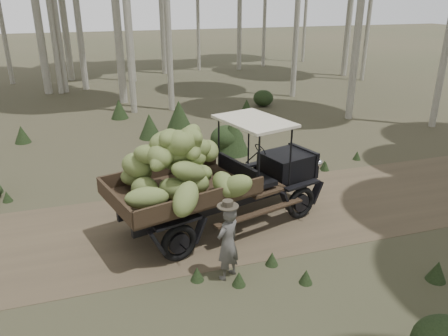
{
  "coord_description": "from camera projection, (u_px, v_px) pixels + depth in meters",
  "views": [
    {
      "loc": [
        -2.52,
        -9.14,
        5.24
      ],
      "look_at": [
        0.36,
        -0.1,
        1.43
      ],
      "focal_mm": 35.0,
      "sensor_mm": 36.0,
      "label": 1
    }
  ],
  "objects": [
    {
      "name": "ground",
      "position": [
        209.0,
        222.0,
        10.74
      ],
      "size": [
        120.0,
        120.0,
        0.0
      ],
      "primitive_type": "plane",
      "color": "#473D2B",
      "rests_on": "ground"
    },
    {
      "name": "dirt_track",
      "position": [
        209.0,
        222.0,
        10.74
      ],
      "size": [
        70.0,
        4.0,
        0.01
      ],
      "primitive_type": "cube",
      "color": "brown",
      "rests_on": "ground"
    },
    {
      "name": "banana_truck",
      "position": [
        198.0,
        167.0,
        9.79
      ],
      "size": [
        5.63,
        3.45,
        2.73
      ],
      "rotation": [
        0.0,
        0.0,
        0.27
      ],
      "color": "black",
      "rests_on": "ground"
    },
    {
      "name": "farmer",
      "position": [
        228.0,
        242.0,
        8.38
      ],
      "size": [
        0.67,
        0.61,
        1.68
      ],
      "rotation": [
        0.0,
        0.0,
        3.69
      ],
      "color": "#4F4C48",
      "rests_on": "ground"
    },
    {
      "name": "undergrowth",
      "position": [
        236.0,
        217.0,
        9.92
      ],
      "size": [
        23.06,
        21.92,
        1.4
      ],
      "color": "#233319",
      "rests_on": "ground"
    }
  ]
}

